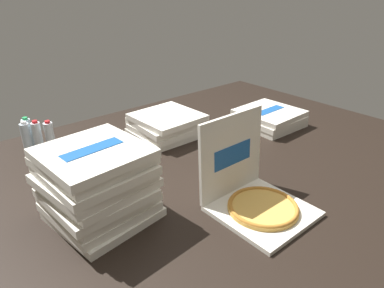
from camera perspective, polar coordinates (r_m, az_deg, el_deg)
name	(u,v)px	position (r m, az deg, el deg)	size (l,w,h in m)	color
ground_plane	(206,172)	(2.02, 2.29, -4.61)	(3.20, 2.40, 0.02)	black
open_pizza_box	(254,193)	(1.69, 10.06, -7.92)	(0.41, 0.44, 0.43)	silver
pizza_stack_left_mid	(269,118)	(2.68, 12.49, 4.22)	(0.42, 0.42, 0.12)	silver
pizza_stack_right_near	(97,184)	(1.61, -15.25, -6.38)	(0.48, 0.48, 0.36)	silver
pizza_stack_left_near	(166,125)	(2.44, -4.26, 3.14)	(0.44, 0.44, 0.16)	silver
water_bottle_0	(28,133)	(2.48, -25.21, 1.61)	(0.06, 0.06, 0.21)	silver
water_bottle_1	(27,138)	(2.42, -25.42, 0.93)	(0.06, 0.06, 0.21)	silver
water_bottle_2	(38,137)	(2.40, -23.92, 1.09)	(0.06, 0.06, 0.21)	white
water_bottle_3	(50,137)	(2.37, -22.19, 1.09)	(0.06, 0.06, 0.21)	white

